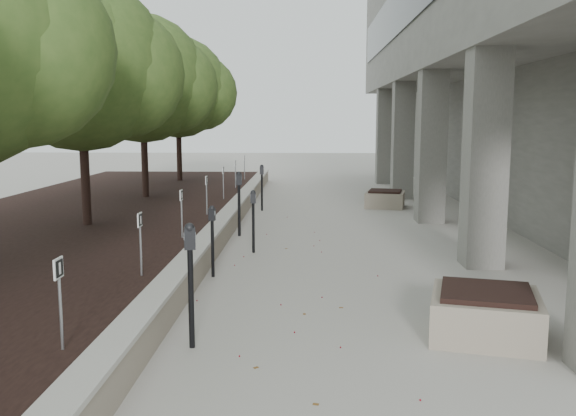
# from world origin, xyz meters

# --- Properties ---
(ground) EXTENTS (90.00, 90.00, 0.00)m
(ground) POSITION_xyz_m (0.00, 0.00, 0.00)
(ground) COLOR #B0AAA1
(ground) RESTS_ON ground
(retaining_wall) EXTENTS (0.39, 26.00, 0.50)m
(retaining_wall) POSITION_xyz_m (-1.82, 9.00, 0.25)
(retaining_wall) COLOR tan
(retaining_wall) RESTS_ON ground
(planting_bed) EXTENTS (7.00, 26.00, 0.40)m
(planting_bed) POSITION_xyz_m (-5.50, 9.00, 0.20)
(planting_bed) COLOR black
(planting_bed) RESTS_ON ground
(crabapple_tree_3) EXTENTS (4.60, 4.00, 5.44)m
(crabapple_tree_3) POSITION_xyz_m (-4.80, 8.00, 3.12)
(crabapple_tree_3) COLOR #385620
(crabapple_tree_3) RESTS_ON planting_bed
(crabapple_tree_4) EXTENTS (4.60, 4.00, 5.44)m
(crabapple_tree_4) POSITION_xyz_m (-4.80, 13.00, 3.12)
(crabapple_tree_4) COLOR #385620
(crabapple_tree_4) RESTS_ON planting_bed
(crabapple_tree_5) EXTENTS (4.60, 4.00, 5.44)m
(crabapple_tree_5) POSITION_xyz_m (-4.80, 18.00, 3.12)
(crabapple_tree_5) COLOR #385620
(crabapple_tree_5) RESTS_ON planting_bed
(parking_sign_2) EXTENTS (0.04, 0.22, 0.96)m
(parking_sign_2) POSITION_xyz_m (-2.35, 0.50, 0.88)
(parking_sign_2) COLOR black
(parking_sign_2) RESTS_ON planting_bed
(parking_sign_3) EXTENTS (0.04, 0.22, 0.96)m
(parking_sign_3) POSITION_xyz_m (-2.35, 3.50, 0.88)
(parking_sign_3) COLOR black
(parking_sign_3) RESTS_ON planting_bed
(parking_sign_4) EXTENTS (0.04, 0.22, 0.96)m
(parking_sign_4) POSITION_xyz_m (-2.35, 6.50, 0.88)
(parking_sign_4) COLOR black
(parking_sign_4) RESTS_ON planting_bed
(parking_sign_5) EXTENTS (0.04, 0.22, 0.96)m
(parking_sign_5) POSITION_xyz_m (-2.35, 9.50, 0.88)
(parking_sign_5) COLOR black
(parking_sign_5) RESTS_ON planting_bed
(parking_sign_6) EXTENTS (0.04, 0.22, 0.96)m
(parking_sign_6) POSITION_xyz_m (-2.35, 12.50, 0.88)
(parking_sign_6) COLOR black
(parking_sign_6) RESTS_ON planting_bed
(parking_sign_7) EXTENTS (0.04, 0.22, 0.96)m
(parking_sign_7) POSITION_xyz_m (-2.35, 15.50, 0.88)
(parking_sign_7) COLOR black
(parking_sign_7) RESTS_ON planting_bed
(parking_sign_8) EXTENTS (0.04, 0.22, 0.96)m
(parking_sign_8) POSITION_xyz_m (-2.35, 18.50, 0.88)
(parking_sign_8) COLOR black
(parking_sign_8) RESTS_ON planting_bed
(parking_meter_1) EXTENTS (0.17, 0.14, 1.53)m
(parking_meter_1) POSITION_xyz_m (-1.24, 1.63, 0.76)
(parking_meter_1) COLOR black
(parking_meter_1) RESTS_ON ground
(parking_meter_2) EXTENTS (0.14, 0.11, 1.26)m
(parking_meter_2) POSITION_xyz_m (-1.51, 4.99, 0.63)
(parking_meter_2) COLOR black
(parking_meter_2) RESTS_ON ground
(parking_meter_3) EXTENTS (0.13, 0.10, 1.30)m
(parking_meter_3) POSITION_xyz_m (-0.97, 6.98, 0.65)
(parking_meter_3) COLOR black
(parking_meter_3) RESTS_ON ground
(parking_meter_4) EXTENTS (0.17, 0.14, 1.53)m
(parking_meter_4) POSITION_xyz_m (-1.47, 8.79, 0.76)
(parking_meter_4) COLOR black
(parking_meter_4) RESTS_ON ground
(parking_meter_5) EXTENTS (0.14, 0.10, 1.39)m
(parking_meter_5) POSITION_xyz_m (-1.24, 12.85, 0.70)
(parking_meter_5) COLOR black
(parking_meter_5) RESTS_ON ground
(planter_front) EXTENTS (1.59, 1.59, 0.61)m
(planter_front) POSITION_xyz_m (2.39, 2.13, 0.31)
(planter_front) COLOR tan
(planter_front) RESTS_ON ground
(planter_back) EXTENTS (1.37, 1.37, 0.54)m
(planter_back) POSITION_xyz_m (2.55, 13.71, 0.27)
(planter_back) COLOR tan
(planter_back) RESTS_ON ground
(berry_scatter) EXTENTS (3.30, 14.10, 0.02)m
(berry_scatter) POSITION_xyz_m (-0.10, 5.00, 0.01)
(berry_scatter) COLOR maroon
(berry_scatter) RESTS_ON ground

